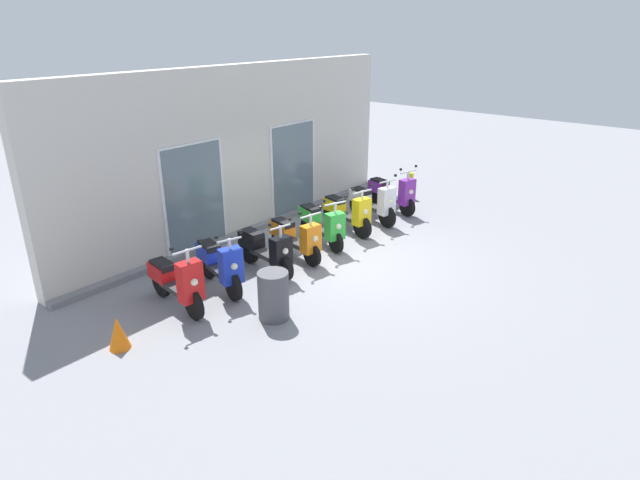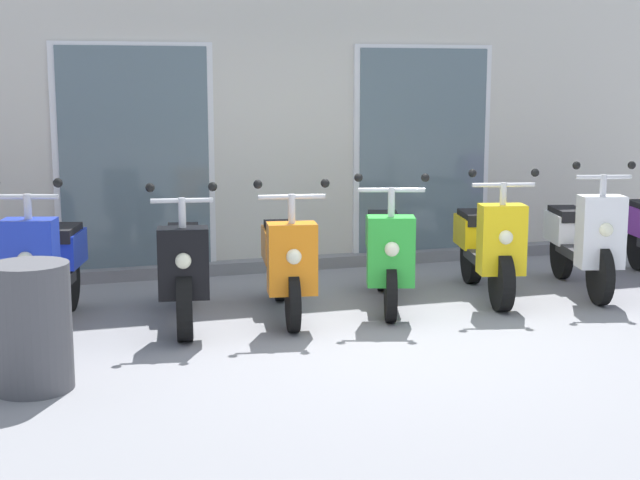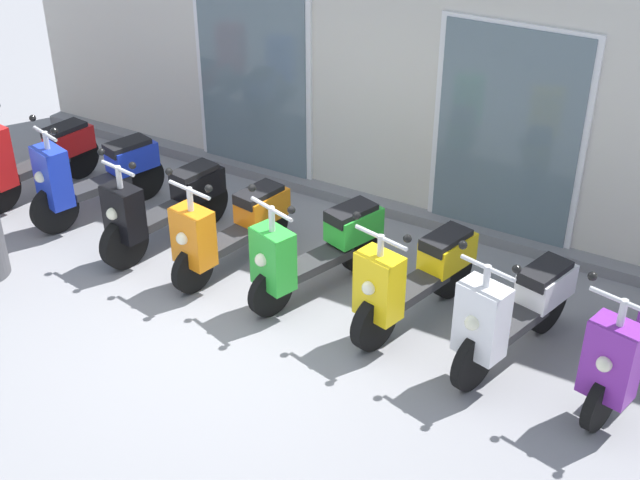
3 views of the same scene
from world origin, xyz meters
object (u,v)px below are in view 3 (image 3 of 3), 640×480
(scooter_red, at_px, (33,155))
(scooter_purple, at_px, (640,343))
(scooter_black, at_px, (165,206))
(scooter_green, at_px, (316,247))
(scooter_orange, at_px, (230,227))
(scooter_blue, at_px, (95,175))
(scooter_white, at_px, (514,310))
(scooter_yellow, at_px, (415,277))

(scooter_red, height_order, scooter_purple, scooter_red)
(scooter_purple, bearing_deg, scooter_red, 179.74)
(scooter_black, height_order, scooter_purple, scooter_purple)
(scooter_black, bearing_deg, scooter_green, 1.22)
(scooter_red, xyz_separation_m, scooter_orange, (2.83, -0.14, -0.03))
(scooter_blue, bearing_deg, scooter_orange, -4.10)
(scooter_green, relative_size, scooter_white, 0.97)
(scooter_yellow, bearing_deg, scooter_orange, -176.61)
(scooter_red, height_order, scooter_yellow, scooter_red)
(scooter_red, distance_m, scooter_purple, 6.66)
(scooter_orange, bearing_deg, scooter_white, 0.71)
(scooter_black, xyz_separation_m, scooter_orange, (0.84, -0.03, 0.02))
(scooter_purple, bearing_deg, scooter_blue, 179.78)
(scooter_red, xyz_separation_m, scooter_blue, (0.94, -0.01, -0.01))
(scooter_black, distance_m, scooter_yellow, 2.75)
(scooter_red, distance_m, scooter_orange, 2.83)
(scooter_orange, relative_size, scooter_white, 0.96)
(scooter_blue, xyz_separation_m, scooter_white, (4.73, -0.10, 0.01))
(scooter_blue, height_order, scooter_green, scooter_blue)
(scooter_orange, distance_m, scooter_white, 2.84)
(scooter_white, height_order, scooter_purple, scooter_purple)
(scooter_white, bearing_deg, scooter_green, 178.95)
(scooter_orange, height_order, scooter_yellow, scooter_yellow)
(scooter_black, bearing_deg, scooter_white, 0.03)
(scooter_red, relative_size, scooter_purple, 1.01)
(scooter_purple, bearing_deg, scooter_yellow, -179.98)
(scooter_red, distance_m, scooter_yellow, 4.74)
(scooter_purple, bearing_deg, scooter_orange, -178.30)
(scooter_blue, distance_m, scooter_black, 1.05)
(scooter_black, bearing_deg, scooter_purple, 0.99)
(scooter_yellow, height_order, scooter_purple, scooter_purple)
(scooter_red, relative_size, scooter_blue, 1.03)
(scooter_white, bearing_deg, scooter_yellow, 175.24)
(scooter_blue, height_order, scooter_purple, scooter_purple)
(scooter_blue, xyz_separation_m, scooter_orange, (1.89, -0.14, -0.02))
(scooter_red, bearing_deg, scooter_white, -1.10)
(scooter_blue, height_order, scooter_black, scooter_blue)
(scooter_yellow, height_order, scooter_white, scooter_white)
(scooter_orange, height_order, scooter_green, scooter_green)
(scooter_red, xyz_separation_m, scooter_purple, (6.66, -0.03, -0.01))
(scooter_orange, distance_m, scooter_purple, 3.84)
(scooter_yellow, relative_size, scooter_white, 1.01)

